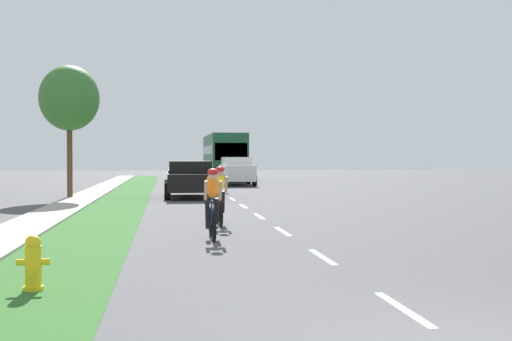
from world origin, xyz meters
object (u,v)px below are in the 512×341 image
Objects in this scene: cyclist_trailing at (219,195)px; bus_dark_green at (224,155)px; pickup_black at (190,179)px; street_tree_near at (69,99)px; cyclist_lead at (212,203)px; suv_white at (237,170)px; fire_hydrant_yellow at (33,263)px.

bus_dark_green is (3.01, 32.45, 1.17)m from cyclist_trailing.
pickup_black is 6.35m from street_tree_near.
pickup_black is (-0.38, 11.61, 0.02)m from cyclist_trailing.
bus_dark_green is (3.41, 35.29, 1.17)m from cyclist_lead.
street_tree_near reaches higher than suv_white.
pickup_black is at bearing -4.54° from street_tree_near.
street_tree_near is (-8.67, -11.49, 3.44)m from suv_white.
suv_white is 0.80× the size of street_tree_near.
bus_dark_green reaches higher than cyclist_lead.
street_tree_near is (-2.41, 19.94, 4.01)m from fire_hydrant_yellow.
fire_hydrant_yellow is 0.07× the size of bus_dark_green.
cyclist_lead is at bearing -97.45° from suv_white.
fire_hydrant_yellow is 5.82m from cyclist_lead.
suv_white is at bearing -89.76° from bus_dark_green.
bus_dark_green is at bearing 84.48° from cyclist_lead.
bus_dark_green reaches higher than suv_white.
fire_hydrant_yellow is at bearing -83.11° from street_tree_near.
bus_dark_green is at bearing 84.69° from cyclist_trailing.
cyclist_trailing is 23.71m from suv_white.
suv_white is 0.41× the size of bus_dark_green.
street_tree_near is at bearing 96.89° from fire_hydrant_yellow.
cyclist_lead is 0.29× the size of street_tree_near.
bus_dark_green is at bearing 81.23° from fire_hydrant_yellow.
suv_white is (3.44, 26.35, 0.14)m from cyclist_lead.
pickup_black is 1.09× the size of suv_white.
cyclist_trailing is 0.34× the size of pickup_black.
suv_white is at bearing 73.93° from pickup_black.
bus_dark_green is 1.98× the size of street_tree_near.
suv_white is (3.43, 11.90, 0.12)m from pickup_black.
fire_hydrant_yellow is at bearing -98.77° from bus_dark_green.
cyclist_lead is 0.34× the size of pickup_black.
pickup_black is 12.39m from suv_white.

